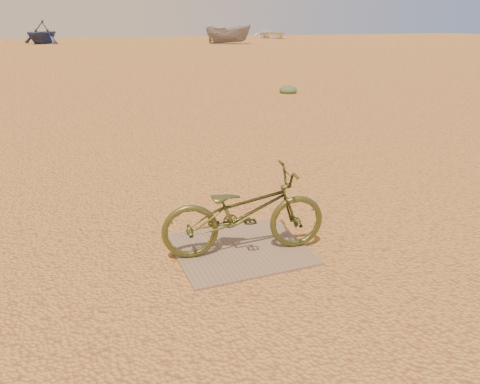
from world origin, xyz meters
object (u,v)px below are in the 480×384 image
object	(u,v)px
plywood_board	(240,249)
boat_far_left	(42,32)
boat_far_right	(273,33)
boat_mid_right	(228,34)
bicycle	(244,212)

from	to	relation	value
plywood_board	boat_far_left	bearing A→B (deg)	92.64
boat_far_right	plywood_board	bearing A→B (deg)	-111.04
boat_far_left	boat_mid_right	world-z (taller)	boat_far_left
plywood_board	boat_far_right	world-z (taller)	boat_far_right
bicycle	boat_far_right	xyz separation A→B (m)	(24.02, 50.77, 0.11)
bicycle	boat_far_right	size ratio (longest dim) A/B	0.30
plywood_board	bicycle	world-z (taller)	bicycle
boat_mid_right	boat_far_right	distance (m)	14.80
boat_mid_right	bicycle	bearing A→B (deg)	-161.69
plywood_board	bicycle	distance (m)	0.45
plywood_board	boat_far_left	distance (m)	46.08
bicycle	boat_far_left	distance (m)	46.14
boat_mid_right	boat_far_left	bearing A→B (deg)	106.65
bicycle	boat_far_left	world-z (taller)	boat_far_left
boat_far_left	boat_far_right	bearing A→B (deg)	47.88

